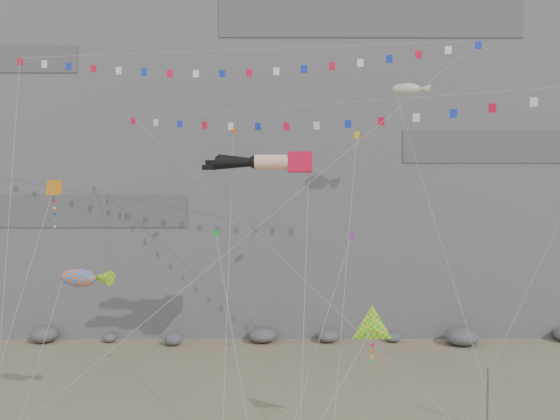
% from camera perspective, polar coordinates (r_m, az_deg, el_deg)
% --- Properties ---
extents(ground, '(120.00, 120.00, 0.00)m').
position_cam_1_polar(ground, '(35.43, -2.64, -21.00)').
color(ground, '#85765C').
rests_on(ground, ground).
extents(cliff, '(80.00, 28.00, 50.00)m').
position_cam_1_polar(cliff, '(65.60, -1.51, 11.74)').
color(cliff, slate).
rests_on(cliff, ground).
extents(talus_boulders, '(60.00, 3.00, 1.20)m').
position_cam_1_polar(talus_boulders, '(51.35, -1.85, -12.98)').
color(talus_boulders, '#5D5E62').
rests_on(talus_boulders, ground).
extents(anchor_pole_right, '(0.12, 0.12, 3.63)m').
position_cam_1_polar(anchor_pole_right, '(35.52, 20.87, -17.92)').
color(anchor_pole_right, slate).
rests_on(anchor_pole_right, ground).
extents(legs_kite, '(7.55, 13.39, 19.84)m').
position_cam_1_polar(legs_kite, '(37.82, -1.05, 4.98)').
color(legs_kite, red).
rests_on(legs_kite, ground).
extents(flag_banner_upper, '(33.56, 13.86, 29.21)m').
position_cam_1_polar(flag_banner_upper, '(41.34, -4.68, 16.30)').
color(flag_banner_upper, red).
rests_on(flag_banner_upper, ground).
extents(flag_banner_lower, '(31.49, 14.63, 22.54)m').
position_cam_1_polar(flag_banner_lower, '(38.67, 5.48, 11.00)').
color(flag_banner_lower, red).
rests_on(flag_banner_lower, ground).
extents(harlequin_kite, '(3.43, 6.25, 15.27)m').
position_cam_1_polar(harlequin_kite, '(36.84, -22.55, 2.10)').
color(harlequin_kite, red).
rests_on(harlequin_kite, ground).
extents(fish_windsock, '(4.79, 3.43, 9.60)m').
position_cam_1_polar(fish_windsock, '(34.35, -20.32, -6.69)').
color(fish_windsock, '#FF5B0D').
rests_on(fish_windsock, ground).
extents(delta_kite, '(6.22, 4.46, 9.16)m').
position_cam_1_polar(delta_kite, '(29.91, 9.62, -12.10)').
color(delta_kite, yellow).
rests_on(delta_kite, ground).
extents(blimp_windsock, '(4.21, 14.21, 25.78)m').
position_cam_1_polar(blimp_windsock, '(45.54, 13.08, 12.12)').
color(blimp_windsock, beige).
rests_on(blimp_windsock, ground).
extents(small_kite_a, '(1.28, 17.32, 24.95)m').
position_cam_1_polar(small_kite_a, '(42.08, -4.89, 7.66)').
color(small_kite_a, '#D85912').
rests_on(small_kite_a, ground).
extents(small_kite_b, '(5.58, 11.68, 16.12)m').
position_cam_1_polar(small_kite_b, '(38.97, 7.33, -3.16)').
color(small_kite_b, purple).
rests_on(small_kite_b, ground).
extents(small_kite_c, '(3.68, 10.94, 15.44)m').
position_cam_1_polar(small_kite_c, '(35.11, -6.65, -2.99)').
color(small_kite_c, green).
rests_on(small_kite_c, ground).
extents(small_kite_d, '(4.04, 15.28, 23.39)m').
position_cam_1_polar(small_kite_d, '(41.02, 7.99, 7.32)').
color(small_kite_d, yellow).
rests_on(small_kite_d, ground).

